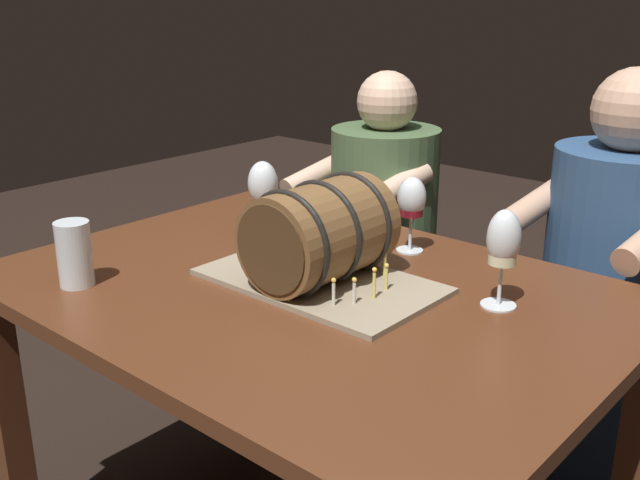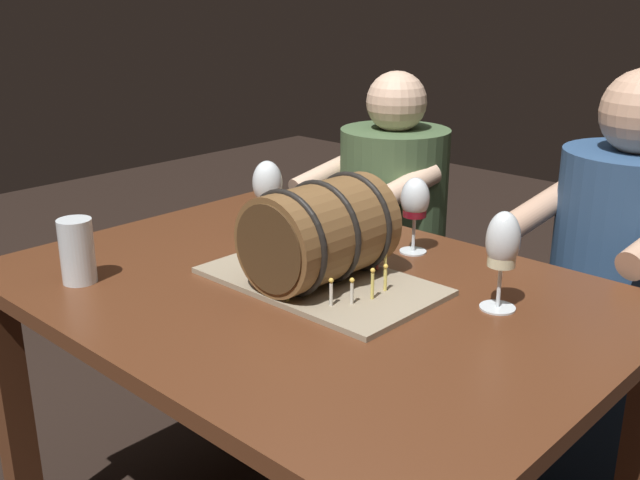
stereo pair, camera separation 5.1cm
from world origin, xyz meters
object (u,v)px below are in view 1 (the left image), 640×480
Objects in this scene: dining_table at (307,331)px; person_seated_right at (608,302)px; wine_glass_empty at (263,185)px; barrel_cake at (320,238)px; wine_glass_red at (412,201)px; wine_glass_white at (503,243)px; beer_pint at (75,255)px; person_seated_left at (382,253)px.

person_seated_right is at bearing 64.52° from dining_table.
dining_table is 0.43m from wine_glass_empty.
barrel_cake is 0.30m from wine_glass_red.
wine_glass_empty is (-0.32, 0.15, 0.03)m from barrel_cake.
beer_pint is at bearing -146.05° from wine_glass_white.
person_seated_left reaches higher than wine_glass_empty.
dining_table is at bearing -120.68° from barrel_cake.
barrel_cake is 3.60× the size of beer_pint.
person_seated_right reaches higher than barrel_cake.
wine_glass_white reaches higher than wine_glass_red.
dining_table is 0.88m from person_seated_right.
wine_glass_white is at bearing -91.15° from person_seated_right.
wine_glass_white is at bearing -25.60° from wine_glass_red.
wine_glass_white is 1.43× the size of beer_pint.
person_seated_right reaches higher than wine_glass_red.
wine_glass_red is 0.78m from beer_pint.
wine_glass_empty is 0.18× the size of person_seated_left.
person_seated_right is (0.68, 0.62, -0.33)m from wine_glass_empty.
beer_pint is at bearing -123.96° from person_seated_right.
dining_table is at bearing -115.48° from person_seated_right.
person_seated_left is (-0.00, 1.11, -0.30)m from beer_pint.
person_seated_left is (-0.38, 0.79, -0.12)m from dining_table.
wine_glass_white is 0.70m from person_seated_right.
person_seated_right is (0.75, 1.11, -0.26)m from beer_pint.
barrel_cake reaches higher than dining_table.
wine_glass_red is at bearing -47.76° from person_seated_left.
beer_pint is 1.37m from person_seated_right.
wine_glass_empty is (-0.31, 0.17, 0.25)m from dining_table.
wine_glass_red is at bearing 23.81° from wine_glass_empty.
barrel_cake is 0.92m from person_seated_left.
wine_glass_red is at bearing -125.87° from person_seated_right.
wine_glass_white is (0.67, -0.00, -0.00)m from wine_glass_empty.
wine_glass_red is at bearing 82.66° from dining_table.
beer_pint is (-0.42, -0.65, -0.06)m from wine_glass_red.
dining_table is 1.12× the size of person_seated_right.
person_seated_left reaches higher than beer_pint.
person_seated_right reaches higher than wine_glass_white.
barrel_cake reaches higher than beer_pint.
wine_glass_white is 0.36m from wine_glass_red.
person_seated_right is at bearing 42.09° from wine_glass_empty.
wine_glass_empty is at bearing 155.27° from barrel_cake.
dining_table is at bearing -154.54° from wine_glass_white.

